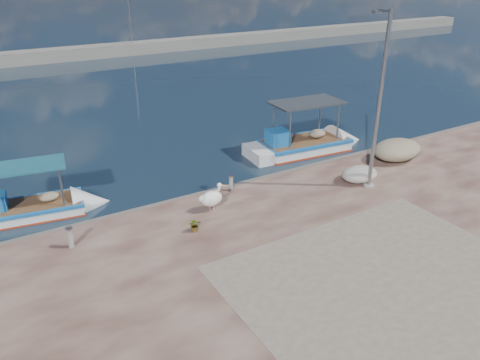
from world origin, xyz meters
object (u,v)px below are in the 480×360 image
at_px(pelican, 212,198).
at_px(bollard_near, 231,182).
at_px(lamp_post, 378,110).
at_px(boat_left, 33,211).
at_px(boat_right, 303,147).

xyz_separation_m(pelican, bollard_near, (1.45, 1.11, -0.16)).
distance_m(lamp_post, bollard_near, 6.45).
height_order(boat_left, lamp_post, lamp_post).
height_order(boat_left, bollard_near, boat_left).
bearing_deg(boat_left, pelican, -26.30).
relative_size(boat_right, bollard_near, 9.89).
distance_m(boat_left, bollard_near, 7.83).
height_order(pelican, bollard_near, pelican).
relative_size(lamp_post, bollard_near, 10.46).
bearing_deg(lamp_post, boat_right, 80.75).
relative_size(boat_left, pelican, 4.56).
bearing_deg(bollard_near, lamp_post, -26.63).
height_order(boat_right, lamp_post, lamp_post).
height_order(boat_left, boat_right, boat_right).
bearing_deg(lamp_post, boat_left, 155.97).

